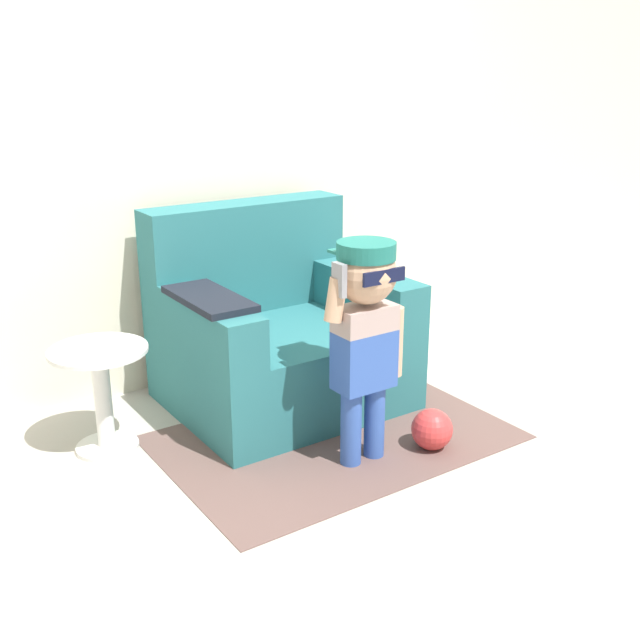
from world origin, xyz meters
TOP-DOWN VIEW (x-y plane):
  - ground_plane at (0.00, 0.00)m, footprint 10.00×10.00m
  - wall_back at (0.00, 0.66)m, footprint 10.00×0.05m
  - armchair at (0.04, 0.16)m, footprint 1.08×0.92m
  - person_child at (0.01, -0.59)m, footprint 0.39×0.29m
  - side_table at (-0.85, 0.11)m, footprint 0.41×0.41m
  - rug at (0.03, -0.37)m, footprint 1.51×1.02m
  - toy_ball at (0.32, -0.68)m, footprint 0.18×0.18m

SIDE VIEW (x-z plane):
  - ground_plane at x=0.00m, z-range 0.00..0.00m
  - rug at x=0.03m, z-range 0.00..0.01m
  - toy_ball at x=0.32m, z-range 0.00..0.18m
  - side_table at x=-0.85m, z-range 0.05..0.52m
  - armchair at x=0.04m, z-range -0.14..0.81m
  - person_child at x=0.01m, z-range 0.16..1.10m
  - wall_back at x=0.00m, z-range 0.00..2.60m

